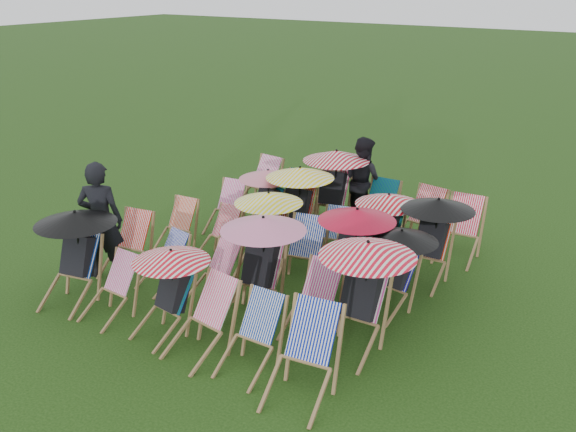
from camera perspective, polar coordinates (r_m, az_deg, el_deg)
The scene contains 33 objects.
ground at distance 10.08m, azimuth -1.00°, elevation -5.56°, with size 100.00×100.00×0.00m, color #16320B.
deckchair_0 at distance 9.61m, azimuth -18.62°, elevation -3.38°, with size 1.14×1.25×1.36m.
deckchair_1 at distance 9.16m, azimuth -15.59°, elevation -6.25°, with size 0.61×0.82×0.85m.
deckchair_2 at distance 8.48m, azimuth -10.79°, elevation -6.59°, with size 1.00×1.06×1.19m.
deckchair_3 at distance 8.06m, azimuth -7.80°, elevation -9.14°, with size 0.75×0.96×0.96m.
deckchair_4 at distance 7.73m, azimuth -3.38°, elevation -10.65°, with size 0.59×0.83×0.90m.
deckchair_5 at distance 7.22m, azimuth 1.27°, elevation -12.47°, with size 0.79×1.02×1.03m.
deckchair_6 at distance 10.43m, azimuth -14.21°, elevation -2.49°, with size 0.74×0.94×0.93m.
deckchair_7 at distance 9.85m, azimuth -11.08°, elevation -4.00°, with size 0.67×0.83×0.81m.
deckchair_8 at distance 9.30m, azimuth -6.76°, elevation -5.18°, with size 0.69×0.86×0.84m.
deckchair_9 at distance 8.80m, azimuth -2.74°, elevation -4.34°, with size 1.18×1.27×1.40m.
deckchair_10 at distance 8.44m, azimuth 2.16°, elevation -7.62°, with size 0.61×0.85×0.92m.
deckchair_11 at distance 8.01m, azimuth 6.28°, elevation -6.97°, with size 1.21×1.26×1.44m.
deckchair_12 at distance 11.15m, azimuth -9.98°, elevation -0.87°, with size 0.62×0.81×0.83m.
deckchair_13 at distance 10.70m, azimuth -6.25°, elevation -1.64°, with size 0.60×0.80×0.83m.
deckchair_14 at distance 10.11m, azimuth -2.18°, elevation -1.29°, with size 1.08×1.15×1.28m.
deckchair_15 at distance 9.76m, azimuth 1.20°, elevation -3.35°, with size 0.80×1.00×0.97m.
deckchair_16 at distance 9.31m, azimuth 5.60°, elevation -3.20°, with size 1.13×1.23×1.34m.
deckchair_17 at distance 9.02m, azimuth 9.33°, elevation -4.70°, with size 1.02×1.08×1.20m.
deckchair_18 at distance 11.83m, azimuth -5.60°, elevation 0.76°, with size 0.68×0.87×0.88m.
deckchair_19 at distance 11.45m, azimuth -2.24°, elevation 1.26°, with size 1.04×1.11×1.23m.
deckchair_20 at distance 11.02m, azimuth 0.61°, elevation 0.95°, with size 1.17×1.26×1.39m.
deckchair_21 at distance 10.61m, azimuth 4.05°, elevation -1.78°, with size 0.68×0.85×0.82m.
deckchair_22 at distance 10.25m, azimuth 8.36°, elevation -1.30°, with size 1.05×1.09×1.24m.
deckchair_23 at distance 9.97m, azimuth 12.52°, elevation -2.01°, with size 1.11×1.16×1.32m.
deckchair_24 at distance 12.85m, azimuth -2.73°, elevation 2.79°, with size 0.79×1.01×1.01m.
deckchair_25 at distance 12.39m, azimuth 0.22°, elevation 1.79°, with size 0.59×0.82×0.88m.
deckchair_26 at distance 11.85m, azimuth 3.85°, elevation 2.52°, with size 1.22×1.33×1.45m.
deckchair_27 at distance 11.60m, azimuth 7.77°, elevation 0.50°, with size 0.66×0.91×0.98m.
deckchair_28 at distance 11.30m, azimuth 11.53°, elevation -0.27°, with size 0.80×1.01×0.99m.
deckchair_29 at distance 10.97m, azimuth 15.00°, elevation -1.20°, with size 0.71×0.96×1.00m.
person_left at distance 10.20m, azimuth -16.31°, elevation -0.38°, with size 0.68×0.45×1.87m, color black.
person_rear at distance 12.08m, azimuth 6.68°, elevation 3.13°, with size 0.81×0.63×1.67m, color black.
Camera 1 is at (5.11, -7.45, 4.47)m, focal length 40.00 mm.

